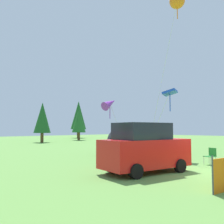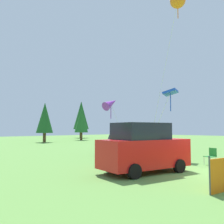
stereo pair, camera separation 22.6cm
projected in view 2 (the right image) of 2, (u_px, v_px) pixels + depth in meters
name	position (u px, v px, depth m)	size (l,w,h in m)	color
ground_plane	(205.00, 172.00, 11.79)	(120.00, 120.00, 0.00)	#609342
parked_car	(144.00, 148.00, 11.68)	(4.58, 2.59, 2.32)	red
folding_chair	(211.00, 155.00, 14.12)	(0.64, 0.64, 0.95)	#267F33
inflatable_cat	(126.00, 142.00, 19.62)	(5.88, 4.42, 2.22)	black
kite_orange_flower	(178.00, 1.00, 17.61)	(1.52, 2.63, 11.64)	silver
kite_blue_box	(170.00, 93.00, 17.08)	(1.13, 3.23, 4.77)	silver
kite_purple_delta	(111.00, 103.00, 21.06)	(1.73, 2.06, 4.86)	silver
horizon_tree_east	(45.00, 118.00, 37.13)	(2.49, 2.49, 5.94)	brown
horizon_tree_west	(81.00, 115.00, 54.90)	(3.38, 3.38, 8.07)	brown
horizon_tree_mid	(81.00, 120.00, 44.31)	(2.43, 2.43, 5.80)	brown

